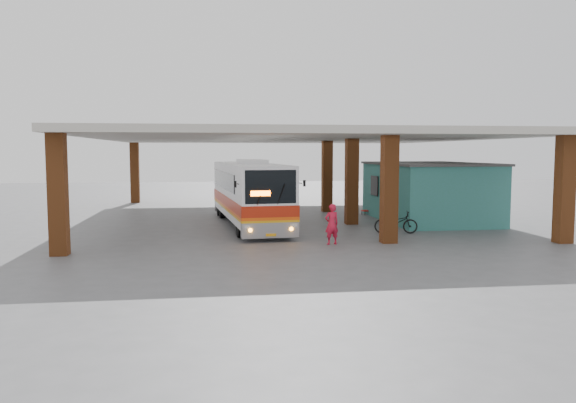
{
  "coord_description": "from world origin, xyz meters",
  "views": [
    {
      "loc": [
        -4.2,
        -24.75,
        3.69
      ],
      "look_at": [
        -0.7,
        0.0,
        1.47
      ],
      "focal_mm": 35.0,
      "sensor_mm": 36.0,
      "label": 1
    }
  ],
  "objects_px": {
    "pedestrian": "(332,224)",
    "red_chair": "(368,208)",
    "coach_bus": "(249,193)",
    "motorcycle": "(396,222)"
  },
  "relations": [
    {
      "from": "pedestrian",
      "to": "red_chair",
      "type": "relative_size",
      "value": 1.91
    },
    {
      "from": "red_chair",
      "to": "pedestrian",
      "type": "bearing_deg",
      "value": -128.44
    },
    {
      "from": "pedestrian",
      "to": "red_chair",
      "type": "bearing_deg",
      "value": -127.94
    },
    {
      "from": "coach_bus",
      "to": "motorcycle",
      "type": "distance_m",
      "value": 7.49
    },
    {
      "from": "pedestrian",
      "to": "red_chair",
      "type": "height_order",
      "value": "pedestrian"
    },
    {
      "from": "pedestrian",
      "to": "red_chair",
      "type": "distance_m",
      "value": 10.98
    },
    {
      "from": "motorcycle",
      "to": "red_chair",
      "type": "relative_size",
      "value": 2.28
    },
    {
      "from": "coach_bus",
      "to": "pedestrian",
      "type": "relative_size",
      "value": 7.09
    },
    {
      "from": "coach_bus",
      "to": "red_chair",
      "type": "xyz_separation_m",
      "value": [
        7.22,
        3.75,
        -1.25
      ]
    },
    {
      "from": "motorcycle",
      "to": "red_chair",
      "type": "xyz_separation_m",
      "value": [
        0.86,
        7.53,
        -0.12
      ]
    }
  ]
}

